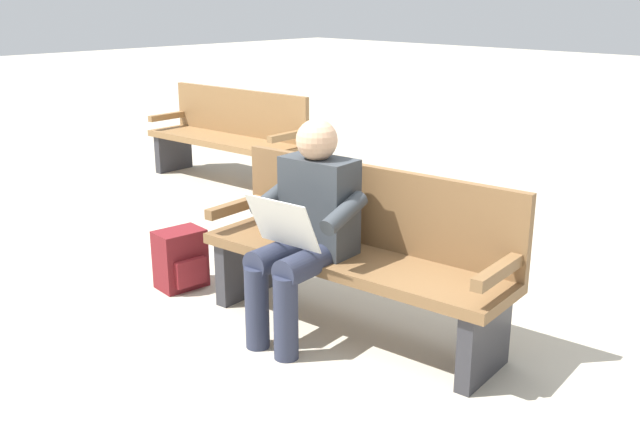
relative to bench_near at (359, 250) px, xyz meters
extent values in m
plane|color=#B7AD99|center=(-0.01, 0.07, -0.46)|extent=(40.00, 40.00, 0.00)
cube|color=brown|center=(-0.01, 0.07, -0.04)|extent=(1.84, 0.67, 0.06)
cube|color=brown|center=(0.02, -0.14, 0.22)|extent=(1.80, 0.24, 0.45)
cube|color=brown|center=(-0.85, -0.02, 0.11)|extent=(0.11, 0.48, 0.06)
cube|color=brown|center=(0.84, 0.16, 0.11)|extent=(0.11, 0.48, 0.06)
cube|color=#2D2D33|center=(-0.80, -0.01, -0.26)|extent=(0.13, 0.44, 0.39)
cube|color=#2D2D33|center=(0.79, 0.16, -0.26)|extent=(0.13, 0.44, 0.39)
cube|color=#33383D|center=(0.16, 0.14, 0.25)|extent=(0.42, 0.26, 0.52)
sphere|color=tan|center=(0.16, 0.16, 0.61)|extent=(0.22, 0.22, 0.22)
cylinder|color=#282D42|center=(0.04, 0.34, 0.01)|extent=(0.19, 0.43, 0.15)
cylinder|color=#282D42|center=(0.24, 0.36, 0.01)|extent=(0.19, 0.43, 0.15)
cylinder|color=#282D42|center=(0.02, 0.53, -0.23)|extent=(0.13, 0.13, 0.45)
cylinder|color=#282D42|center=(0.22, 0.55, -0.23)|extent=(0.13, 0.13, 0.45)
cylinder|color=#33383D|center=(-0.08, 0.21, 0.28)|extent=(0.12, 0.32, 0.18)
cylinder|color=#33383D|center=(0.39, 0.26, 0.28)|extent=(0.12, 0.32, 0.18)
cube|color=silver|center=(0.13, 0.44, 0.23)|extent=(0.41, 0.17, 0.27)
cube|color=maroon|center=(1.19, 0.35, -0.27)|extent=(0.23, 0.31, 0.38)
cube|color=maroon|center=(1.07, 0.36, -0.33)|extent=(0.06, 0.21, 0.17)
cube|color=olive|center=(3.11, -1.52, -0.04)|extent=(1.83, 0.62, 0.06)
cube|color=olive|center=(3.12, -1.74, 0.22)|extent=(1.80, 0.19, 0.45)
cube|color=olive|center=(2.26, -1.59, 0.11)|extent=(0.10, 0.48, 0.06)
cube|color=olive|center=(3.96, -1.46, 0.11)|extent=(0.10, 0.48, 0.06)
cube|color=#2D2D33|center=(2.31, -1.58, -0.26)|extent=(0.11, 0.44, 0.39)
cube|color=#2D2D33|center=(3.91, -1.46, -0.26)|extent=(0.11, 0.44, 0.39)
camera|label=1|loc=(-2.43, 2.77, 1.34)|focal=40.26mm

